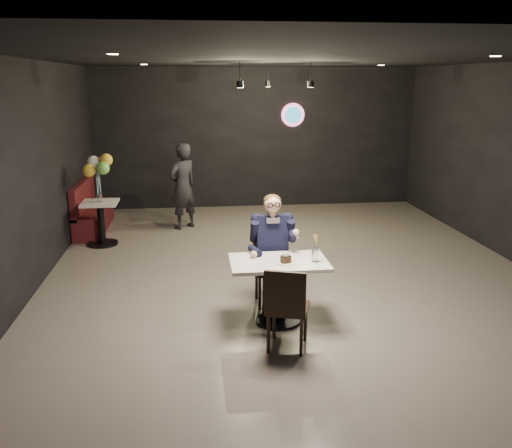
{
  "coord_description": "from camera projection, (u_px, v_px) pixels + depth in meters",
  "views": [
    {
      "loc": [
        -1.36,
        -7.28,
        2.72
      ],
      "look_at": [
        -0.63,
        -0.95,
        1.03
      ],
      "focal_mm": 38.0,
      "sensor_mm": 36.0,
      "label": 1
    }
  ],
  "objects": [
    {
      "name": "balloon_bunch",
      "position": [
        98.0,
        174.0,
        8.96
      ],
      "size": [
        0.39,
        0.39,
        0.64
      ],
      "primitive_type": "cube",
      "color": "gold",
      "rests_on": "balloon_vase"
    },
    {
      "name": "wafer_cone",
      "position": [
        316.0,
        240.0,
        6.05
      ],
      "size": [
        0.08,
        0.08,
        0.13
      ],
      "primitive_type": "cone",
      "rotation": [
        0.0,
        0.0,
        0.26
      ],
      "color": "#D7AF58",
      "rests_on": "sundae_glass"
    },
    {
      "name": "chair_near",
      "position": [
        288.0,
        306.0,
        5.6
      ],
      "size": [
        0.54,
        0.57,
        0.92
      ],
      "primitive_type": "cube",
      "rotation": [
        0.0,
        0.0,
        -0.32
      ],
      "color": "black",
      "rests_on": "floor"
    },
    {
      "name": "floor",
      "position": [
        292.0,
        274.0,
        7.84
      ],
      "size": [
        9.0,
        9.0,
        0.0
      ],
      "primitive_type": "plane",
      "color": "slate",
      "rests_on": "ground"
    },
    {
      "name": "balloon_vase",
      "position": [
        99.0,
        198.0,
        9.06
      ],
      "size": [
        0.09,
        0.09,
        0.14
      ],
      "primitive_type": "cylinder",
      "color": "silver",
      "rests_on": "side_table"
    },
    {
      "name": "chair_far",
      "position": [
        272.0,
        269.0,
        6.71
      ],
      "size": [
        0.42,
        0.46,
        0.92
      ],
      "primitive_type": "cube",
      "color": "black",
      "rests_on": "floor"
    },
    {
      "name": "mint_leaf",
      "position": [
        286.0,
        256.0,
        5.99
      ],
      "size": [
        0.06,
        0.04,
        0.01
      ],
      "primitive_type": "ellipsoid",
      "color": "green",
      "rests_on": "cake_slice"
    },
    {
      "name": "dessert_plate",
      "position": [
        286.0,
        263.0,
        6.02
      ],
      "size": [
        0.21,
        0.21,
        0.01
      ],
      "primitive_type": "cylinder",
      "color": "white",
      "rests_on": "main_table"
    },
    {
      "name": "sundae_glass",
      "position": [
        315.0,
        254.0,
        6.06
      ],
      "size": [
        0.07,
        0.07,
        0.17
      ],
      "primitive_type": "cylinder",
      "color": "silver",
      "rests_on": "main_table"
    },
    {
      "name": "passerby",
      "position": [
        183.0,
        186.0,
        10.12
      ],
      "size": [
        0.7,
        0.67,
        1.61
      ],
      "primitive_type": "imported",
      "rotation": [
        0.0,
        0.0,
        3.83
      ],
      "color": "black",
      "rests_on": "floor"
    },
    {
      "name": "side_table",
      "position": [
        101.0,
        224.0,
        9.18
      ],
      "size": [
        0.59,
        0.59,
        0.73
      ],
      "primitive_type": "cube",
      "color": "white",
      "rests_on": "floor"
    },
    {
      "name": "seated_man",
      "position": [
        272.0,
        249.0,
        6.65
      ],
      "size": [
        0.6,
        0.8,
        1.44
      ],
      "primitive_type": "cube",
      "color": "black",
      "rests_on": "floor"
    },
    {
      "name": "booth_bench",
      "position": [
        93.0,
        206.0,
        10.08
      ],
      "size": [
        0.46,
        1.84,
        0.92
      ],
      "primitive_type": "cube",
      "color": "#400D19",
      "rests_on": "floor"
    },
    {
      "name": "pendant_lights",
      "position": [
        273.0,
        71.0,
        9.02
      ],
      "size": [
        1.4,
        1.2,
        0.36
      ],
      "primitive_type": "cube",
      "color": "black",
      "rests_on": "floor"
    },
    {
      "name": "cake_slice",
      "position": [
        286.0,
        259.0,
        6.01
      ],
      "size": [
        0.12,
        0.11,
        0.07
      ],
      "primitive_type": "cube",
      "rotation": [
        0.0,
        0.0,
        0.35
      ],
      "color": "black",
      "rests_on": "dessert_plate"
    },
    {
      "name": "wall_sign",
      "position": [
        293.0,
        115.0,
        11.7
      ],
      "size": [
        0.5,
        0.06,
        0.5
      ],
      "primitive_type": null,
      "color": "pink",
      "rests_on": "floor"
    },
    {
      "name": "main_table",
      "position": [
        278.0,
        292.0,
        6.21
      ],
      "size": [
        1.1,
        0.7,
        0.75
      ],
      "primitive_type": "cube",
      "color": "white",
      "rests_on": "floor"
    }
  ]
}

